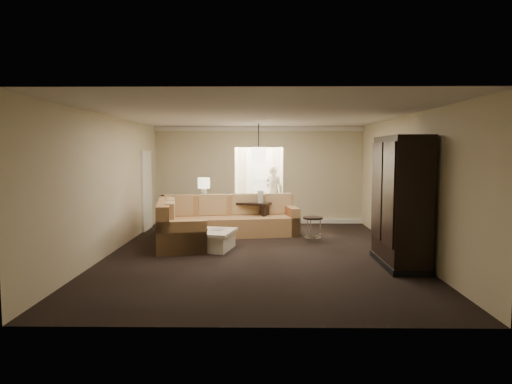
{
  "coord_description": "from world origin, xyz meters",
  "views": [
    {
      "loc": [
        0.08,
        -9.21,
        2.06
      ],
      "look_at": [
        -0.05,
        1.2,
        1.15
      ],
      "focal_mm": 32.0,
      "sensor_mm": 36.0,
      "label": 1
    }
  ],
  "objects_px": {
    "sectional_sofa": "(214,222)",
    "person": "(273,189)",
    "drink_table": "(313,224)",
    "armoire": "(400,204)",
    "console_table": "(232,214)",
    "coffee_table": "(209,240)"
  },
  "relations": [
    {
      "from": "armoire",
      "to": "coffee_table",
      "type": "bearing_deg",
      "value": 159.77
    },
    {
      "from": "armoire",
      "to": "drink_table",
      "type": "xyz_separation_m",
      "value": [
        -1.33,
        2.2,
        -0.72
      ]
    },
    {
      "from": "sectional_sofa",
      "to": "console_table",
      "type": "height_order",
      "value": "sectional_sofa"
    },
    {
      "from": "person",
      "to": "sectional_sofa",
      "type": "bearing_deg",
      "value": 88.1
    },
    {
      "from": "coffee_table",
      "to": "console_table",
      "type": "relative_size",
      "value": 0.58
    },
    {
      "from": "sectional_sofa",
      "to": "armoire",
      "type": "bearing_deg",
      "value": -44.72
    },
    {
      "from": "armoire",
      "to": "person",
      "type": "bearing_deg",
      "value": 109.79
    },
    {
      "from": "armoire",
      "to": "console_table",
      "type": "bearing_deg",
      "value": 133.39
    },
    {
      "from": "console_table",
      "to": "person",
      "type": "height_order",
      "value": "person"
    },
    {
      "from": "sectional_sofa",
      "to": "person",
      "type": "relative_size",
      "value": 1.91
    },
    {
      "from": "console_table",
      "to": "drink_table",
      "type": "relative_size",
      "value": 3.63
    },
    {
      "from": "drink_table",
      "to": "person",
      "type": "height_order",
      "value": "person"
    },
    {
      "from": "coffee_table",
      "to": "person",
      "type": "distance_m",
      "value": 4.9
    },
    {
      "from": "drink_table",
      "to": "person",
      "type": "distance_m",
      "value": 3.87
    },
    {
      "from": "sectional_sofa",
      "to": "console_table",
      "type": "distance_m",
      "value": 1.03
    },
    {
      "from": "drink_table",
      "to": "armoire",
      "type": "bearing_deg",
      "value": -58.83
    },
    {
      "from": "coffee_table",
      "to": "drink_table",
      "type": "bearing_deg",
      "value": 20.48
    },
    {
      "from": "armoire",
      "to": "person",
      "type": "xyz_separation_m",
      "value": [
        -2.14,
        5.95,
        -0.21
      ]
    },
    {
      "from": "drink_table",
      "to": "sectional_sofa",
      "type": "bearing_deg",
      "value": 172.37
    },
    {
      "from": "console_table",
      "to": "person",
      "type": "xyz_separation_m",
      "value": [
        1.14,
        2.47,
        0.45
      ]
    },
    {
      "from": "console_table",
      "to": "armoire",
      "type": "xyz_separation_m",
      "value": [
        3.28,
        -3.47,
        0.66
      ]
    },
    {
      "from": "console_table",
      "to": "coffee_table",
      "type": "bearing_deg",
      "value": -80.6
    }
  ]
}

